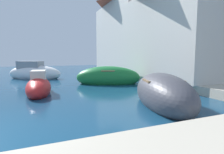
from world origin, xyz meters
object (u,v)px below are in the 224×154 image
Objects in this scene: moored_boat_3 at (39,87)px; moored_boat_6 at (108,77)px; waterfront_building_main at (182,29)px; waterfront_building_annex at (133,33)px; moored_boat_1 at (34,73)px; moored_boat_5 at (163,94)px; quayside_tree at (146,41)px.

moored_boat_6 reaches higher than moored_boat_3.
moored_boat_6 is at bearing 167.96° from waterfront_building_main.
waterfront_building_annex is (11.19, 9.30, 4.70)m from moored_boat_3.
moored_boat_1 is at bearing 155.18° from moored_boat_6.
waterfront_building_main reaches higher than moored_boat_6.
moored_boat_5 is 15.99m from waterfront_building_annex.
waterfront_building_annex is at bearing 90.00° from waterfront_building_main.
moored_boat_6 is (0.06, 6.86, -0.01)m from moored_boat_5.
waterfront_building_annex is at bearing 72.48° from moored_boat_6.
quayside_tree is (4.73, 1.95, 3.13)m from moored_boat_6.
waterfront_building_annex is (6.07, 7.18, 4.60)m from moored_boat_6.
moored_boat_5 is (5.39, -12.81, -0.06)m from moored_boat_1.
moored_boat_1 is at bearing 147.83° from waterfront_building_main.
moored_boat_1 is 1.41× the size of moored_boat_3.
waterfront_building_annex reaches higher than moored_boat_6.
moored_boat_3 is at bearing -134.77° from moored_boat_6.
waterfront_building_annex is at bearing 36.99° from moored_boat_1.
moored_boat_3 is 6.93m from moored_boat_5.
waterfront_building_annex is (11.52, 1.23, 4.54)m from moored_boat_1.
waterfront_building_main is 3.60m from quayside_tree.
moored_boat_5 is 6.86m from moored_boat_6.
quayside_tree is (-1.34, -5.23, -1.47)m from waterfront_building_annex.
quayside_tree is at bearing 45.08° from moored_boat_6.
moored_boat_1 is 1.03× the size of moored_boat_5.
moored_boat_3 is 0.73× the size of moored_boat_5.
quayside_tree is (9.84, 4.07, 3.22)m from moored_boat_3.
waterfront_building_main reaches higher than moored_boat_5.
moored_boat_6 is at bearing 17.03° from moored_boat_5.
moored_boat_6 is (5.45, -5.95, -0.06)m from moored_boat_1.
waterfront_building_annex is 2.20× the size of quayside_tree.
waterfront_building_annex reaches higher than quayside_tree.
moored_boat_6 is at bearing -130.21° from waterfront_building_annex.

